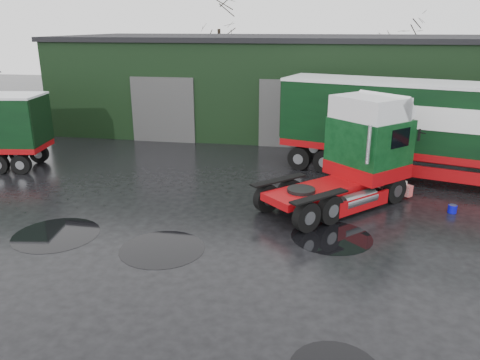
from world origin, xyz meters
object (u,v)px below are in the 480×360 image
object	(u,v)px
warehouse	(300,82)
tree_back_a	(219,51)
tree_back_b	(399,64)
wash_bucket	(452,209)
lorry_right	(426,132)
hero_tractor	(335,155)

from	to	relation	value
warehouse	tree_back_a	distance (m)	12.90
tree_back_b	tree_back_a	bearing A→B (deg)	180.00
wash_bucket	lorry_right	bearing A→B (deg)	95.89
lorry_right	wash_bucket	bearing A→B (deg)	22.57
wash_bucket	tree_back_b	xyz separation A→B (m)	(1.03, 25.28, 3.59)
tree_back_a	tree_back_b	world-z (taller)	tree_back_a
hero_tractor	tree_back_a	bearing A→B (deg)	156.68
warehouse	tree_back_b	distance (m)	12.82
tree_back_b	warehouse	bearing A→B (deg)	-128.66
hero_tractor	warehouse	bearing A→B (deg)	143.14
tree_back_b	lorry_right	bearing A→B (deg)	-94.00
lorry_right	tree_back_a	xyz separation A→B (m)	(-14.53, 21.00, 2.45)
warehouse	wash_bucket	bearing A→B (deg)	-65.46
tree_back_a	tree_back_b	bearing A→B (deg)	0.00
wash_bucket	tree_back_a	bearing A→B (deg)	120.64
warehouse	lorry_right	distance (m)	12.82
tree_back_a	tree_back_b	distance (m)	16.03
warehouse	wash_bucket	xyz separation A→B (m)	(6.97, -15.28, -3.00)
hero_tractor	tree_back_b	world-z (taller)	tree_back_b
lorry_right	wash_bucket	world-z (taller)	lorry_right
lorry_right	wash_bucket	size ratio (longest dim) A/B	51.97
hero_tractor	tree_back_b	size ratio (longest dim) A/B	0.94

